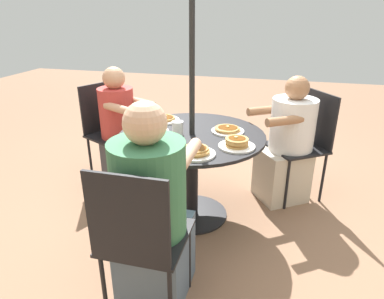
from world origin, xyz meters
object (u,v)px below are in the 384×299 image
Objects in this scene: diner_south at (287,147)px; syrup_bottle at (146,119)px; diner_east at (152,217)px; coffee_cup at (178,128)px; pancake_plate_d at (152,130)px; pancake_plate_e at (237,144)px; patio_chair_east at (140,236)px; drinking_glass_a at (155,145)px; patio_chair_north at (108,126)px; pancake_plate_a at (196,152)px; diner_north at (120,133)px; pancake_plate_b at (164,119)px; patio_table at (192,153)px; patio_chair_south at (306,139)px; pancake_plate_c at (228,130)px.

diner_south is 1.24m from syrup_bottle.
diner_east is 11.21× the size of coffee_cup.
pancake_plate_e is at bearing 169.02° from pancake_plate_d.
patio_chair_east is 7.26× the size of drinking_glass_a.
patio_chair_north reaches higher than pancake_plate_a.
pancake_plate_b is (-0.48, 0.12, 0.21)m from diner_north.
pancake_plate_e is 1.68× the size of syrup_bottle.
diner_east is at bearing 106.91° from drinking_glass_a.
coffee_cup is at bearing 83.99° from diner_north.
pancake_plate_d is (-0.65, 0.51, 0.20)m from patio_chair_north.
patio_chair_east reaches higher than patio_table.
diner_south is 7.30× the size of syrup_bottle.
syrup_bottle is (0.41, -0.09, 0.22)m from patio_table.
patio_chair_south reaches higher than pancake_plate_b.
diner_north is at bearing 122.20° from diner_east.
diner_south is (-0.72, -1.55, -0.05)m from patio_chair_east.
patio_chair_south is 3.74× the size of pancake_plate_a.
diner_north is 1.64m from patio_chair_east.
diner_east reaches higher than diner_north.
diner_east is 1.07m from syrup_bottle.
pancake_plate_e is at bearing 147.10° from pancake_plate_b.
pancake_plate_e is at bearing -140.74° from pancake_plate_a.
patio_chair_east is 1.00× the size of patio_chair_south.
pancake_plate_c is (0.62, 0.48, 0.19)m from patio_chair_south.
pancake_plate_c is at bearing -177.78° from syrup_bottle.
pancake_plate_a is 1.00× the size of pancake_plate_e.
coffee_cup is 0.39m from drinking_glass_a.
pancake_plate_b is (0.31, -1.13, 0.19)m from diner_east.
patio_chair_north is 6.27× the size of syrup_bottle.
drinking_glass_a is (-0.18, 0.69, 0.05)m from pancake_plate_b.
diner_south reaches higher than syrup_bottle.
pancake_plate_e is at bearing 62.32° from diner_east.
pancake_plate_a is at bearing 79.57° from patio_chair_east.
diner_north is at bearing -39.45° from pancake_plate_a.
drinking_glass_a is (0.03, 0.38, 0.01)m from coffee_cup.
patio_chair_north is at bearing -25.61° from patio_table.
patio_table is 0.43m from pancake_plate_a.
syrup_bottle is at bearing 2.22° from pancake_plate_c.
coffee_cup is at bearing 124.77° from pancake_plate_b.
pancake_plate_d is at bearing -66.34° from drinking_glass_a.
diner_north is 0.94× the size of diner_east.
coffee_cup is (0.22, -0.33, 0.03)m from pancake_plate_a.
pancake_plate_a reaches higher than pancake_plate_b.
syrup_bottle is (0.11, -0.14, 0.03)m from pancake_plate_d.
syrup_bottle is at bearing 77.37° from patio_chair_south.
pancake_plate_a is 0.27m from drinking_glass_a.
syrup_bottle is (0.10, 0.17, 0.04)m from pancake_plate_b.
pancake_plate_c is 1.00× the size of pancake_plate_d.
coffee_cup reaches higher than pancake_plate_a.
coffee_cup is (-0.20, -0.00, 0.03)m from pancake_plate_d.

